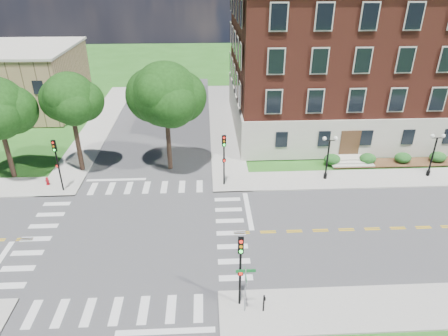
{
  "coord_description": "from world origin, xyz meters",
  "views": [
    {
      "loc": [
        5.47,
        -24.33,
        18.08
      ],
      "look_at": [
        6.89,
        4.52,
        3.2
      ],
      "focal_mm": 32.0,
      "sensor_mm": 36.0,
      "label": 1
    }
  ],
  "objects_px": {
    "traffic_signal_ne": "(224,154)",
    "twin_lamp_east": "(434,152)",
    "fire_hydrant": "(47,181)",
    "traffic_signal_nw": "(57,159)",
    "twin_lamp_west": "(328,155)",
    "traffic_signal_se": "(240,263)",
    "street_sign_pole": "(246,282)",
    "push_button_post": "(264,302)"
  },
  "relations": [
    {
      "from": "traffic_signal_se",
      "to": "street_sign_pole",
      "type": "xyz_separation_m",
      "value": [
        0.25,
        -0.57,
        -0.88
      ]
    },
    {
      "from": "twin_lamp_west",
      "to": "push_button_post",
      "type": "relative_size",
      "value": 3.53
    },
    {
      "from": "push_button_post",
      "to": "traffic_signal_ne",
      "type": "bearing_deg",
      "value": 95.87
    },
    {
      "from": "twin_lamp_east",
      "to": "street_sign_pole",
      "type": "relative_size",
      "value": 1.36
    },
    {
      "from": "traffic_signal_ne",
      "to": "twin_lamp_west",
      "type": "bearing_deg",
      "value": 3.94
    },
    {
      "from": "twin_lamp_west",
      "to": "fire_hydrant",
      "type": "distance_m",
      "value": 25.6
    },
    {
      "from": "fire_hydrant",
      "to": "traffic_signal_nw",
      "type": "bearing_deg",
      "value": -32.66
    },
    {
      "from": "traffic_signal_se",
      "to": "traffic_signal_ne",
      "type": "distance_m",
      "value": 14.35
    },
    {
      "from": "street_sign_pole",
      "to": "fire_hydrant",
      "type": "distance_m",
      "value": 22.8
    },
    {
      "from": "traffic_signal_nw",
      "to": "twin_lamp_west",
      "type": "bearing_deg",
      "value": 2.42
    },
    {
      "from": "twin_lamp_west",
      "to": "twin_lamp_east",
      "type": "relative_size",
      "value": 1.0
    },
    {
      "from": "traffic_signal_nw",
      "to": "twin_lamp_east",
      "type": "distance_m",
      "value": 33.75
    },
    {
      "from": "traffic_signal_ne",
      "to": "traffic_signal_nw",
      "type": "height_order",
      "value": "same"
    },
    {
      "from": "traffic_signal_se",
      "to": "twin_lamp_west",
      "type": "height_order",
      "value": "traffic_signal_se"
    },
    {
      "from": "twin_lamp_west",
      "to": "push_button_post",
      "type": "height_order",
      "value": "twin_lamp_west"
    },
    {
      "from": "traffic_signal_se",
      "to": "twin_lamp_east",
      "type": "distance_m",
      "value": 24.43
    },
    {
      "from": "traffic_signal_ne",
      "to": "fire_hydrant",
      "type": "relative_size",
      "value": 6.4
    },
    {
      "from": "twin_lamp_west",
      "to": "fire_hydrant",
      "type": "height_order",
      "value": "twin_lamp_west"
    },
    {
      "from": "traffic_signal_se",
      "to": "twin_lamp_east",
      "type": "relative_size",
      "value": 1.13
    },
    {
      "from": "traffic_signal_ne",
      "to": "fire_hydrant",
      "type": "distance_m",
      "value": 16.25
    },
    {
      "from": "fire_hydrant",
      "to": "traffic_signal_se",
      "type": "bearing_deg",
      "value": -42.92
    },
    {
      "from": "traffic_signal_se",
      "to": "traffic_signal_nw",
      "type": "height_order",
      "value": "same"
    },
    {
      "from": "push_button_post",
      "to": "fire_hydrant",
      "type": "xyz_separation_m",
      "value": [
        -17.55,
        15.73,
        -0.33
      ]
    },
    {
      "from": "traffic_signal_se",
      "to": "traffic_signal_ne",
      "type": "xyz_separation_m",
      "value": [
        -0.21,
        14.35,
        0.0
      ]
    },
    {
      "from": "traffic_signal_se",
      "to": "traffic_signal_ne",
      "type": "bearing_deg",
      "value": 90.84
    },
    {
      "from": "push_button_post",
      "to": "traffic_signal_se",
      "type": "bearing_deg",
      "value": 154.1
    },
    {
      "from": "fire_hydrant",
      "to": "traffic_signal_ne",
      "type": "bearing_deg",
      "value": -2.63
    },
    {
      "from": "street_sign_pole",
      "to": "traffic_signal_ne",
      "type": "bearing_deg",
      "value": 91.77
    },
    {
      "from": "traffic_signal_nw",
      "to": "traffic_signal_se",
      "type": "bearing_deg",
      "value": -43.94
    },
    {
      "from": "push_button_post",
      "to": "fire_hydrant",
      "type": "distance_m",
      "value": 23.57
    },
    {
      "from": "traffic_signal_ne",
      "to": "twin_lamp_east",
      "type": "relative_size",
      "value": 1.13
    },
    {
      "from": "street_sign_pole",
      "to": "push_button_post",
      "type": "bearing_deg",
      "value": -4.09
    },
    {
      "from": "traffic_signal_se",
      "to": "twin_lamp_west",
      "type": "relative_size",
      "value": 1.13
    },
    {
      "from": "traffic_signal_se",
      "to": "twin_lamp_west",
      "type": "bearing_deg",
      "value": 58.22
    },
    {
      "from": "twin_lamp_east",
      "to": "traffic_signal_ne",
      "type": "bearing_deg",
      "value": -177.79
    },
    {
      "from": "traffic_signal_nw",
      "to": "street_sign_pole",
      "type": "xyz_separation_m",
      "value": [
        14.77,
        -14.57,
        -0.88
      ]
    },
    {
      "from": "traffic_signal_nw",
      "to": "twin_lamp_east",
      "type": "height_order",
      "value": "traffic_signal_nw"
    },
    {
      "from": "twin_lamp_west",
      "to": "street_sign_pole",
      "type": "height_order",
      "value": "twin_lamp_west"
    },
    {
      "from": "traffic_signal_nw",
      "to": "push_button_post",
      "type": "relative_size",
      "value": 4.0
    },
    {
      "from": "traffic_signal_ne",
      "to": "twin_lamp_west",
      "type": "xyz_separation_m",
      "value": [
        9.5,
        0.65,
        -0.66
      ]
    },
    {
      "from": "traffic_signal_se",
      "to": "twin_lamp_east",
      "type": "xyz_separation_m",
      "value": [
        19.2,
        15.1,
        -0.66
      ]
    },
    {
      "from": "traffic_signal_nw",
      "to": "twin_lamp_west",
      "type": "height_order",
      "value": "traffic_signal_nw"
    }
  ]
}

